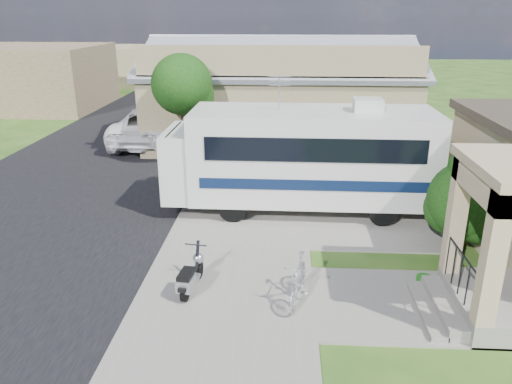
# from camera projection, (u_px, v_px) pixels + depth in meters

# --- Properties ---
(ground) EXTENTS (120.00, 120.00, 0.00)m
(ground) POSITION_uv_depth(u_px,v_px,m) (271.00, 278.00, 12.05)
(ground) COLOR #1D4312
(street_slab) EXTENTS (9.00, 80.00, 0.02)m
(street_slab) POSITION_uv_depth(u_px,v_px,m) (107.00, 158.00, 21.84)
(street_slab) COLOR black
(street_slab) RESTS_ON ground
(sidewalk_slab) EXTENTS (4.00, 80.00, 0.06)m
(sidewalk_slab) POSITION_uv_depth(u_px,v_px,m) (255.00, 160.00, 21.48)
(sidewalk_slab) COLOR slate
(sidewalk_slab) RESTS_ON ground
(driveway_slab) EXTENTS (7.00, 6.00, 0.05)m
(driveway_slab) POSITION_uv_depth(u_px,v_px,m) (321.00, 209.00, 16.18)
(driveway_slab) COLOR slate
(driveway_slab) RESTS_ON ground
(walk_slab) EXTENTS (4.00, 3.00, 0.05)m
(walk_slab) POSITION_uv_depth(u_px,v_px,m) (406.00, 304.00, 10.94)
(walk_slab) COLOR slate
(walk_slab) RESTS_ON ground
(warehouse) EXTENTS (12.50, 8.40, 5.04)m
(warehouse) POSITION_uv_depth(u_px,v_px,m) (280.00, 100.00, 24.48)
(warehouse) COLOR #736548
(warehouse) RESTS_ON ground
(distant_bldg_far) EXTENTS (10.00, 8.00, 4.00)m
(distant_bldg_far) POSITION_uv_depth(u_px,v_px,m) (24.00, 77.00, 32.95)
(distant_bldg_far) COLOR brown
(distant_bldg_far) RESTS_ON ground
(distant_bldg_near) EXTENTS (8.00, 7.00, 3.20)m
(distant_bldg_near) POSITION_uv_depth(u_px,v_px,m) (114.00, 65.00, 44.24)
(distant_bldg_near) COLOR #736548
(distant_bldg_near) RESTS_ON ground
(street_tree_a) EXTENTS (2.44, 2.40, 4.58)m
(street_tree_a) POSITION_uv_depth(u_px,v_px,m) (185.00, 87.00, 19.64)
(street_tree_a) COLOR #321F16
(street_tree_a) RESTS_ON ground
(street_tree_b) EXTENTS (2.44, 2.40, 4.73)m
(street_tree_b) POSITION_uv_depth(u_px,v_px,m) (218.00, 60.00, 28.98)
(street_tree_b) COLOR #321F16
(street_tree_b) RESTS_ON ground
(street_tree_c) EXTENTS (2.44, 2.40, 4.42)m
(street_tree_c) POSITION_uv_depth(u_px,v_px,m) (233.00, 53.00, 37.52)
(street_tree_c) COLOR #321F16
(street_tree_c) RESTS_ON ground
(motorhome) EXTENTS (8.32, 2.77, 4.26)m
(motorhome) POSITION_uv_depth(u_px,v_px,m) (302.00, 155.00, 15.59)
(motorhome) COLOR #B9B9B5
(motorhome) RESTS_ON ground
(shrub) EXTENTS (2.33, 2.22, 2.86)m
(shrub) POSITION_uv_depth(u_px,v_px,m) (470.00, 196.00, 13.18)
(shrub) COLOR #321F16
(shrub) RESTS_ON ground
(scooter) EXTENTS (0.55, 1.47, 0.97)m
(scooter) POSITION_uv_depth(u_px,v_px,m) (190.00, 276.00, 11.25)
(scooter) COLOR black
(scooter) RESTS_ON ground
(bicycle) EXTENTS (0.81, 1.78, 1.03)m
(bicycle) POSITION_uv_depth(u_px,v_px,m) (298.00, 282.00, 10.87)
(bicycle) COLOR #AAABB2
(bicycle) RESTS_ON ground
(pickup_truck) EXTENTS (3.18, 6.57, 1.80)m
(pickup_truck) POSITION_uv_depth(u_px,v_px,m) (155.00, 124.00, 24.22)
(pickup_truck) COLOR white
(pickup_truck) RESTS_ON ground
(van) EXTENTS (2.94, 6.61, 1.88)m
(van) POSITION_uv_depth(u_px,v_px,m) (176.00, 100.00, 30.59)
(van) COLOR white
(van) RESTS_ON ground
(garden_hose) EXTENTS (0.36, 0.36, 0.16)m
(garden_hose) POSITION_uv_depth(u_px,v_px,m) (424.00, 280.00, 11.79)
(garden_hose) COLOR #186514
(garden_hose) RESTS_ON ground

